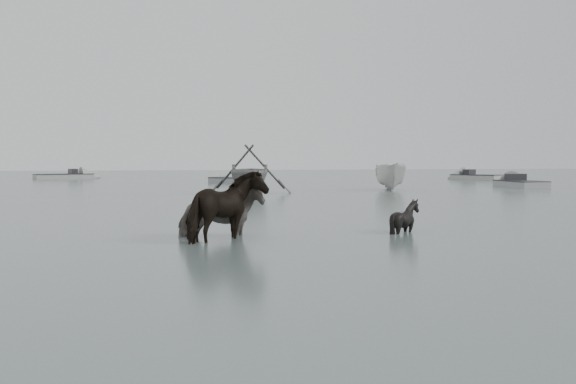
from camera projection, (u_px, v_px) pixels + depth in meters
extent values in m
plane|color=#4E5C58|center=(285.00, 244.00, 14.77)|extent=(140.00, 140.00, 0.00)
imported|color=black|center=(221.00, 202.00, 16.15)|extent=(1.93, 1.01, 1.57)
imported|color=black|center=(229.00, 201.00, 15.38)|extent=(1.94, 2.09, 1.70)
imported|color=black|center=(405.00, 209.00, 17.05)|extent=(1.02, 0.91, 1.12)
imported|color=gray|center=(250.00, 167.00, 34.00)|extent=(4.73, 5.25, 2.45)
imported|color=silver|center=(391.00, 175.00, 37.37)|extent=(2.33, 4.24, 1.55)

